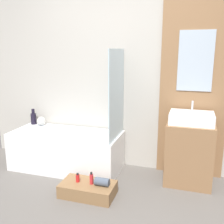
{
  "coord_description": "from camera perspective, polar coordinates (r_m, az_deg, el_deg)",
  "views": [
    {
      "loc": [
        0.88,
        -1.83,
        1.6
      ],
      "look_at": [
        0.09,
        0.72,
        0.96
      ],
      "focal_mm": 42.0,
      "sensor_mm": 36.0,
      "label": 1
    }
  ],
  "objects": [
    {
      "name": "wall_tiled_back",
      "position": [
        3.53,
        2.82,
        8.49
      ],
      "size": [
        4.2,
        0.06,
        2.6
      ],
      "primitive_type": "cube",
      "color": "#B7B2A8",
      "rests_on": "ground_plane"
    },
    {
      "name": "bathtub",
      "position": [
        3.68,
        -9.87,
        -8.19
      ],
      "size": [
        1.48,
        0.65,
        0.51
      ],
      "color": "white",
      "rests_on": "ground_plane"
    },
    {
      "name": "vase_tall_dark",
      "position": [
        4.09,
        -16.71,
        -1.24
      ],
      "size": [
        0.08,
        0.08,
        0.23
      ],
      "color": "black",
      "rests_on": "bathtub"
    },
    {
      "name": "wall_wood_accent",
      "position": [
        3.37,
        17.54,
        7.8
      ],
      "size": [
        0.82,
        0.04,
        2.6
      ],
      "color": "#8E6642",
      "rests_on": "ground_plane"
    },
    {
      "name": "sink",
      "position": [
        3.21,
        16.92,
        -1.25
      ],
      "size": [
        0.5,
        0.37,
        0.25
      ],
      "color": "white",
      "rests_on": "vanity_cabinet"
    },
    {
      "name": "towel_roll",
      "position": [
        2.97,
        -2.24,
        -14.93
      ],
      "size": [
        0.16,
        0.09,
        0.09
      ],
      "primitive_type": "cylinder",
      "rotation": [
        0.0,
        1.57,
        0.0
      ],
      "color": "#4C5666",
      "rests_on": "wooden_step_bench"
    },
    {
      "name": "glass_shower_screen",
      "position": [
        3.21,
        1.0,
        3.78
      ],
      "size": [
        0.01,
        0.62,
        1.1
      ],
      "primitive_type": "cube",
      "color": "silver",
      "rests_on": "bathtub"
    },
    {
      "name": "vanity_cabinet",
      "position": [
        3.34,
        16.4,
        -8.61
      ],
      "size": [
        0.55,
        0.45,
        0.76
      ],
      "primitive_type": "cube",
      "color": "#8E6642",
      "rests_on": "ground_plane"
    },
    {
      "name": "vase_round_light",
      "position": [
        4.0,
        -15.17,
        -1.91
      ],
      "size": [
        0.13,
        0.13,
        0.13
      ],
      "primitive_type": "sphere",
      "color": "silver",
      "rests_on": "bathtub"
    },
    {
      "name": "wooden_step_bench",
      "position": [
        3.08,
        -5.27,
        -16.4
      ],
      "size": [
        0.61,
        0.34,
        0.15
      ],
      "primitive_type": "cube",
      "color": "olive",
      "rests_on": "ground_plane"
    },
    {
      "name": "bottle_soap_secondary",
      "position": [
        3.0,
        -4.5,
        -14.28
      ],
      "size": [
        0.04,
        0.04,
        0.14
      ],
      "color": "red",
      "rests_on": "wooden_step_bench"
    },
    {
      "name": "bottle_soap_primary",
      "position": [
        3.07,
        -7.48,
        -14.04
      ],
      "size": [
        0.04,
        0.04,
        0.1
      ],
      "color": "red",
      "rests_on": "wooden_step_bench"
    }
  ]
}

